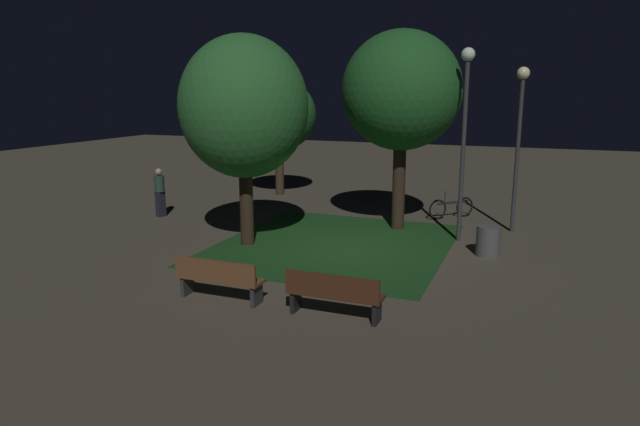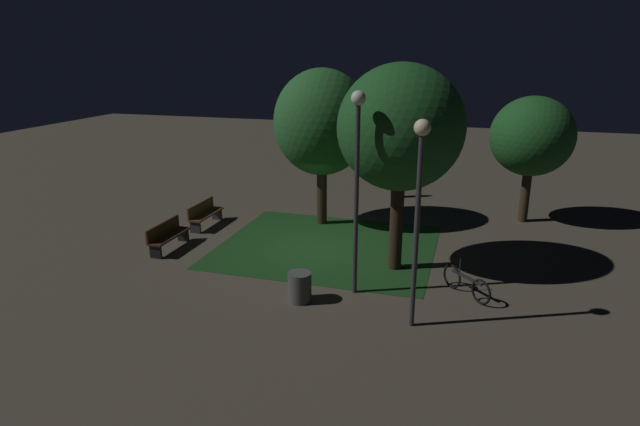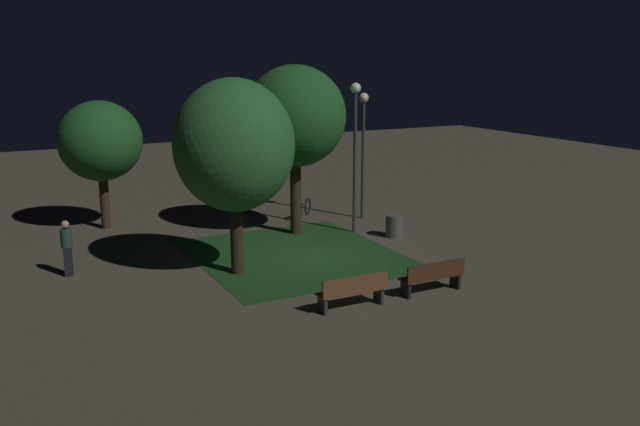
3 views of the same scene
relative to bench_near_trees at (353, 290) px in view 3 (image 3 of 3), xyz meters
name	(u,v)px [view 3 (image 3 of 3)]	position (x,y,z in m)	size (l,w,h in m)	color
ground_plane	(315,256)	(1.22, 4.38, -0.48)	(60.00, 60.00, 0.00)	#4C4438
grass_lawn	(295,255)	(0.72, 4.81, -0.48)	(6.02, 6.81, 0.01)	#194219
bench_near_trees	(353,290)	(0.00, 0.00, 0.00)	(1.80, 0.49, 0.88)	brown
bench_back_row	(433,276)	(2.43, 0.00, 0.00)	(1.80, 0.49, 0.88)	#422314
tree_lawn_side	(295,117)	(1.89, 7.18, 3.59)	(3.46, 3.46, 5.82)	#2D2116
tree_back_right	(100,142)	(-3.87, 11.05, 2.66)	(2.92, 2.92, 4.58)	#38281C
tree_tall_center	(234,146)	(-1.51, 3.96, 3.19)	(3.37, 3.37, 5.54)	#2D2116
lamp_post_plaza_west	(355,134)	(3.81, 6.42, 2.99)	(0.36, 0.36, 5.21)	#333338
lamp_post_path_center	(363,135)	(5.15, 8.08, 2.73)	(0.36, 0.36, 4.76)	#333338
trash_bin	(394,226)	(4.70, 5.21, -0.10)	(0.60, 0.60, 0.77)	#4C4C4C
bicycle	(303,209)	(3.19, 9.23, -0.14)	(1.27, 1.26, 0.93)	black
pedestrian	(67,247)	(-5.84, 5.97, 0.37)	(0.32, 0.32, 1.61)	black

